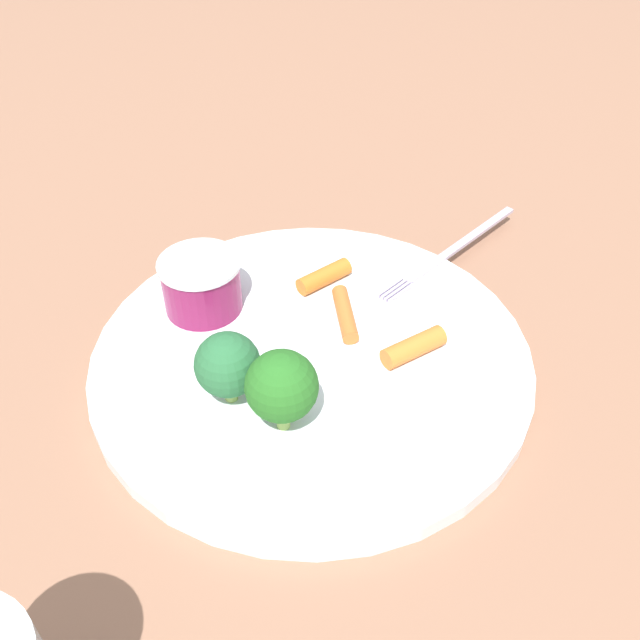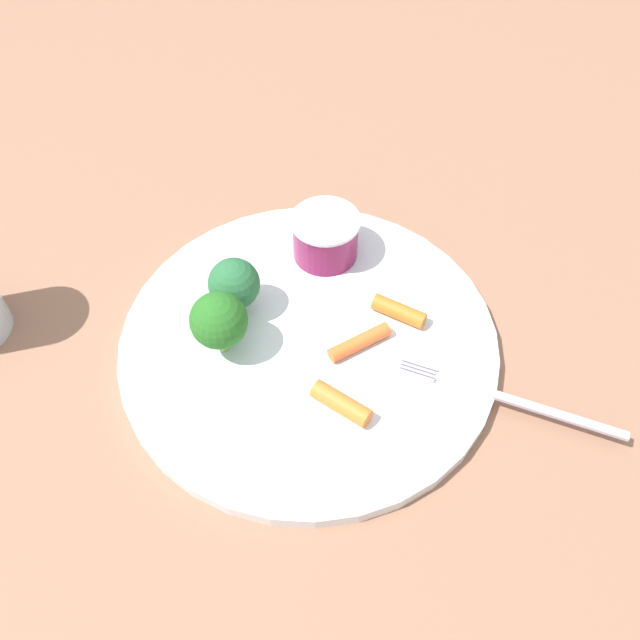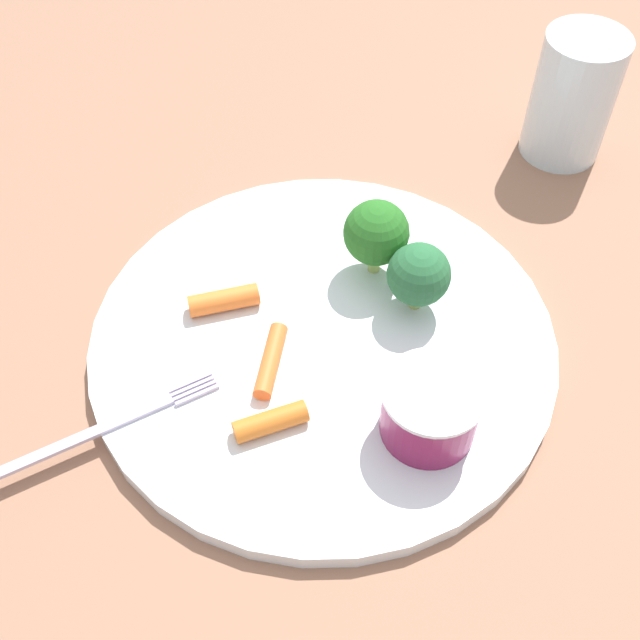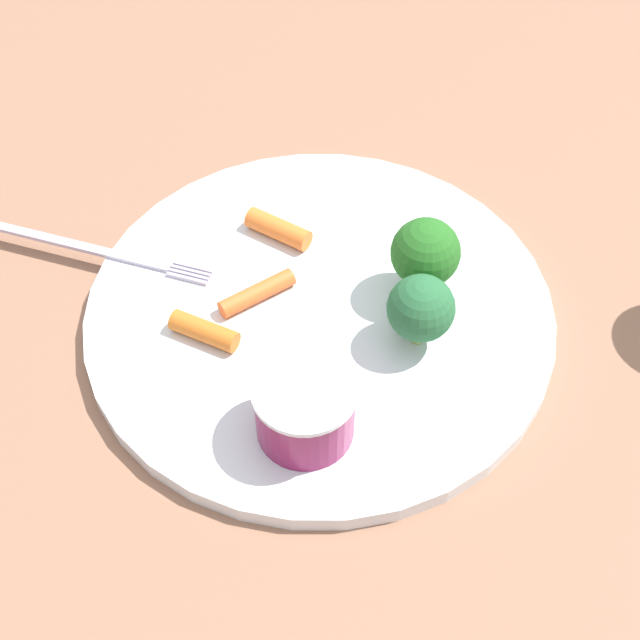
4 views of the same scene
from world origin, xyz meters
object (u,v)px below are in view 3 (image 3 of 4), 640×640
at_px(broccoli_floret_0, 376,233).
at_px(fork, 87,435).
at_px(plate, 323,341).
at_px(broccoli_floret_1, 419,275).
at_px(carrot_stick_1, 224,300).
at_px(carrot_stick_2, 271,361).
at_px(drinking_glass, 573,97).
at_px(sauce_cup, 430,410).
at_px(carrot_stick_0, 271,422).

height_order(broccoli_floret_0, fork, broccoli_floret_0).
bearing_deg(plate, broccoli_floret_1, -164.42).
bearing_deg(broccoli_floret_1, carrot_stick_1, -5.94).
distance_m(broccoli_floret_0, carrot_stick_2, 0.11).
bearing_deg(drinking_glass, carrot_stick_1, 27.73).
height_order(broccoli_floret_0, drinking_glass, drinking_glass).
bearing_deg(carrot_stick_2, broccoli_floret_0, -136.46).
height_order(plate, drinking_glass, drinking_glass).
distance_m(sauce_cup, carrot_stick_2, 0.10).
bearing_deg(sauce_cup, plate, -55.53).
height_order(broccoli_floret_0, carrot_stick_0, broccoli_floret_0).
bearing_deg(drinking_glass, broccoli_floret_0, 35.55).
bearing_deg(carrot_stick_2, broccoli_floret_1, -158.85).
bearing_deg(fork, carrot_stick_0, 176.39).
xyz_separation_m(carrot_stick_0, carrot_stick_2, (-0.00, -0.04, -0.00)).
xyz_separation_m(broccoli_floret_0, fork, (0.19, 0.11, -0.03)).
distance_m(broccoli_floret_1, carrot_stick_0, 0.13).
relative_size(sauce_cup, carrot_stick_2, 1.12).
distance_m(carrot_stick_0, fork, 0.11).
bearing_deg(broccoli_floret_0, broccoli_floret_1, 122.06).
relative_size(carrot_stick_2, fork, 0.32).
height_order(broccoli_floret_1, drinking_glass, drinking_glass).
height_order(carrot_stick_0, carrot_stick_2, carrot_stick_0).
xyz_separation_m(sauce_cup, broccoli_floret_1, (-0.01, -0.09, 0.01)).
bearing_deg(fork, carrot_stick_1, -133.46).
bearing_deg(carrot_stick_1, carrot_stick_2, 117.49).
relative_size(sauce_cup, drinking_glass, 0.59).
bearing_deg(carrot_stick_2, carrot_stick_0, 85.28).
bearing_deg(fork, broccoli_floret_0, -149.48).
xyz_separation_m(sauce_cup, carrot_stick_2, (0.09, -0.06, -0.01)).
bearing_deg(carrot_stick_1, broccoli_floret_0, -168.10).
bearing_deg(sauce_cup, carrot_stick_1, -43.17).
relative_size(carrot_stick_2, drinking_glass, 0.52).
bearing_deg(sauce_cup, carrot_stick_2, -32.55).
distance_m(sauce_cup, drinking_glass, 0.30).
relative_size(broccoli_floret_1, drinking_glass, 0.51).
xyz_separation_m(broccoli_floret_1, carrot_stick_0, (0.10, 0.08, -0.02)).
bearing_deg(drinking_glass, carrot_stick_0, 43.57).
xyz_separation_m(sauce_cup, drinking_glass, (-0.16, -0.25, 0.02)).
height_order(carrot_stick_2, drinking_glass, drinking_glass).
bearing_deg(plate, broccoli_floret_0, -128.47).
bearing_deg(carrot_stick_0, carrot_stick_2, -94.72).
xyz_separation_m(broccoli_floret_0, carrot_stick_1, (0.10, 0.02, -0.03)).
height_order(carrot_stick_0, fork, carrot_stick_0).
height_order(carrot_stick_1, fork, carrot_stick_1).
bearing_deg(broccoli_floret_1, sauce_cup, 83.17).
xyz_separation_m(plate, sauce_cup, (-0.05, 0.08, 0.03)).
height_order(broccoli_floret_1, carrot_stick_1, broccoli_floret_1).
distance_m(sauce_cup, carrot_stick_1, 0.16).
xyz_separation_m(sauce_cup, fork, (0.20, -0.02, -0.02)).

